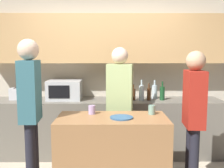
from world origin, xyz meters
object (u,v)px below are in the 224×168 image
object	(u,v)px
bottle_1	(141,92)
bottle_3	(155,91)
cup_0	(152,110)
cup_1	(92,110)
potted_plant	(194,87)
bottle_2	(149,94)
bottle_0	(133,94)
toaster	(19,94)
person_right	(30,103)
plate_on_island	(122,117)
microwave	(65,90)
person_center	(194,111)
bottle_4	(162,93)
person_left	(120,98)

from	to	relation	value
bottle_1	bottle_3	size ratio (longest dim) A/B	1.07
cup_0	cup_1	size ratio (longest dim) A/B	1.07
potted_plant	bottle_2	world-z (taller)	potted_plant
bottle_0	bottle_2	bearing A→B (deg)	-7.61
bottle_2	potted_plant	bearing A→B (deg)	7.41
bottle_0	bottle_3	distance (m)	0.38
toaster	person_right	xyz separation A→B (m)	(0.54, -1.19, 0.09)
toaster	potted_plant	bearing A→B (deg)	-0.00
bottle_0	plate_on_island	size ratio (longest dim) A/B	0.93
bottle_3	plate_on_island	distance (m)	1.39
microwave	bottle_1	xyz separation A→B (m)	(1.19, -0.08, -0.03)
person_center	bottle_0	bearing A→B (deg)	30.76
toaster	bottle_4	size ratio (longest dim) A/B	0.90
person_left	bottle_2	bearing A→B (deg)	-124.16
bottle_2	cup_1	distance (m)	1.20
bottle_4	person_center	size ratio (longest dim) A/B	0.18
bottle_2	bottle_0	bearing A→B (deg)	172.39
potted_plant	cup_0	size ratio (longest dim) A/B	3.59
cup_0	person_right	size ratio (longest dim) A/B	0.06
toaster	bottle_1	world-z (taller)	bottle_1
microwave	toaster	distance (m)	0.72
potted_plant	person_right	distance (m)	2.50
plate_on_island	cup_1	xyz separation A→B (m)	(-0.35, 0.20, 0.04)
bottle_4	cup_1	size ratio (longest dim) A/B	2.81
bottle_2	cup_0	bearing A→B (deg)	-96.23
cup_0	toaster	bearing A→B (deg)	152.53
bottle_0	person_center	xyz separation A→B (m)	(0.57, -1.14, -0.00)
bottle_3	plate_on_island	xyz separation A→B (m)	(-0.58, -1.25, -0.10)
person_left	plate_on_island	bearing A→B (deg)	100.38
toaster	person_left	xyz separation A→B (m)	(1.56, -0.56, 0.03)
bottle_3	cup_0	world-z (taller)	bottle_3
bottle_2	person_center	size ratio (longest dim) A/B	0.16
bottle_2	person_left	xyz separation A→B (m)	(-0.47, -0.47, 0.02)
cup_1	person_center	xyz separation A→B (m)	(1.15, -0.22, 0.04)
person_center	cup_0	bearing A→B (deg)	69.63
plate_on_island	person_right	size ratio (longest dim) A/B	0.15
toaster	cup_0	bearing A→B (deg)	-27.47
bottle_3	person_center	xyz separation A→B (m)	(0.22, -1.27, -0.02)
microwave	cup_1	distance (m)	1.10
bottle_3	person_left	distance (m)	0.86
plate_on_island	cup_0	world-z (taller)	cup_0
potted_plant	bottle_0	distance (m)	0.96
cup_1	person_right	bearing A→B (deg)	-162.95
plate_on_island	person_left	distance (m)	0.63
bottle_0	cup_1	size ratio (longest dim) A/B	2.36
toaster	plate_on_island	distance (m)	1.95
bottle_2	person_right	bearing A→B (deg)	-143.62
cup_1	cup_0	bearing A→B (deg)	-1.53
toaster	bottle_2	size ratio (longest dim) A/B	0.98
plate_on_island	person_right	distance (m)	1.03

